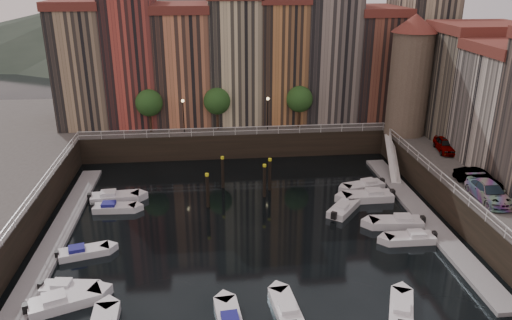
{
  "coord_description": "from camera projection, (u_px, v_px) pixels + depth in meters",
  "views": [
    {
      "loc": [
        -3.23,
        -40.03,
        21.31
      ],
      "look_at": [
        1.25,
        4.0,
        4.36
      ],
      "focal_mm": 35.0,
      "sensor_mm": 36.0,
      "label": 1
    }
  ],
  "objects": [
    {
      "name": "boat_extra_763",
      "position": [
        343.0,
        209.0,
        46.71
      ],
      "size": [
        3.92,
        4.34,
        1.04
      ],
      "rotation": [
        0.0,
        0.0,
        0.9
      ],
      "color": "silver",
      "rests_on": "ground"
    },
    {
      "name": "boat_left_2",
      "position": [
        83.0,
        252.0,
        39.59
      ],
      "size": [
        4.19,
        2.41,
        0.94
      ],
      "rotation": [
        0.0,
        0.0,
        0.26
      ],
      "color": "silver",
      "rests_on": "ground"
    },
    {
      "name": "boat_right_2",
      "position": [
        397.0,
        222.0,
        44.11
      ],
      "size": [
        4.9,
        2.12,
        1.11
      ],
      "rotation": [
        0.0,
        0.0,
        3.06
      ],
      "color": "silver",
      "rests_on": "ground"
    },
    {
      "name": "gangway",
      "position": [
        392.0,
        156.0,
        55.34
      ],
      "size": [
        2.78,
        8.32,
        3.73
      ],
      "color": "white",
      "rests_on": "ground"
    },
    {
      "name": "boat_right_3",
      "position": [
        369.0,
        196.0,
        49.12
      ],
      "size": [
        5.14,
        1.94,
        1.18
      ],
      "rotation": [
        0.0,
        0.0,
        3.16
      ],
      "color": "silver",
      "rests_on": "ground"
    },
    {
      "name": "far_terrace",
      "position": [
        257.0,
        56.0,
        63.34
      ],
      "size": [
        48.7,
        10.3,
        17.5
      ],
      "color": "#9C8263",
      "rests_on": "quay_far"
    },
    {
      "name": "dock_left",
      "position": [
        59.0,
        234.0,
        42.59
      ],
      "size": [
        2.0,
        28.0,
        0.35
      ],
      "primitive_type": "cube",
      "color": "gray",
      "rests_on": "ground"
    },
    {
      "name": "boat_near_3",
      "position": [
        401.0,
        308.0,
        33.0
      ],
      "size": [
        2.83,
        4.17,
        0.94
      ],
      "rotation": [
        0.0,
        0.0,
        1.19
      ],
      "color": "silver",
      "rests_on": "ground"
    },
    {
      "name": "quay_far",
      "position": [
        231.0,
        123.0,
        68.73
      ],
      "size": [
        80.0,
        20.0,
        3.0
      ],
      "primitive_type": "cube",
      "color": "black",
      "rests_on": "ground"
    },
    {
      "name": "boat_near_2",
      "position": [
        286.0,
        308.0,
        33.01
      ],
      "size": [
        1.92,
        4.3,
        0.97
      ],
      "rotation": [
        0.0,
        0.0,
        1.67
      ],
      "color": "silver",
      "rests_on": "ground"
    },
    {
      "name": "promenade_trees",
      "position": [
        223.0,
        101.0,
        59.54
      ],
      "size": [
        21.2,
        3.2,
        5.2
      ],
      "color": "black",
      "rests_on": "quay_far"
    },
    {
      "name": "corner_tower",
      "position": [
        410.0,
        74.0,
        56.83
      ],
      "size": [
        5.2,
        5.2,
        13.8
      ],
      "color": "#6B5B4C",
      "rests_on": "quay_right"
    },
    {
      "name": "boat_right_4",
      "position": [
        364.0,
        186.0,
        51.65
      ],
      "size": [
        4.6,
        2.56,
        1.03
      ],
      "rotation": [
        0.0,
        0.0,
        3.37
      ],
      "color": "silver",
      "rests_on": "ground"
    },
    {
      "name": "railings",
      "position": [
        242.0,
        163.0,
        48.3
      ],
      "size": [
        36.08,
        34.04,
        0.52
      ],
      "color": "white",
      "rests_on": "ground"
    },
    {
      "name": "street_lamps",
      "position": [
        226.0,
        109.0,
        58.89
      ],
      "size": [
        10.36,
        0.36,
        4.18
      ],
      "color": "black",
      "rests_on": "quay_far"
    },
    {
      "name": "boat_left_4",
      "position": [
        114.0,
        197.0,
        48.97
      ],
      "size": [
        4.95,
        2.1,
        1.12
      ],
      "rotation": [
        0.0,
        0.0,
        0.07
      ],
      "color": "silver",
      "rests_on": "ground"
    },
    {
      "name": "boat_left_1",
      "position": [
        68.0,
        288.0,
        35.08
      ],
      "size": [
        4.21,
        1.97,
        0.95
      ],
      "rotation": [
        0.0,
        0.0,
        -0.12
      ],
      "color": "silver",
      "rests_on": "ground"
    },
    {
      "name": "ground",
      "position": [
        247.0,
        221.0,
        45.12
      ],
      "size": [
        200.0,
        200.0,
        0.0
      ],
      "primitive_type": "plane",
      "color": "black",
      "rests_on": "ground"
    },
    {
      "name": "boat_left_3",
      "position": [
        114.0,
        208.0,
        46.92
      ],
      "size": [
        4.19,
        1.68,
        0.95
      ],
      "rotation": [
        0.0,
        0.0,
        -0.04
      ],
      "color": "silver",
      "rests_on": "ground"
    },
    {
      "name": "mooring_pilings",
      "position": [
        242.0,
        180.0,
        49.75
      ],
      "size": [
        6.73,
        4.73,
        3.78
      ],
      "color": "black",
      "rests_on": "ground"
    },
    {
      "name": "car_b",
      "position": [
        477.0,
        180.0,
        44.5
      ],
      "size": [
        2.88,
        4.69,
        1.46
      ],
      "primitive_type": "imported",
      "rotation": [
        0.0,
        0.0,
        0.33
      ],
      "color": "gray",
      "rests_on": "quay_right"
    },
    {
      "name": "mountains",
      "position": [
        221.0,
        19.0,
        144.64
      ],
      "size": [
        145.0,
        100.0,
        18.0
      ],
      "color": "#2D382D",
      "rests_on": "ground"
    },
    {
      "name": "boat_left_0",
      "position": [
        63.0,
        301.0,
        33.59
      ],
      "size": [
        5.03,
        3.38,
        1.14
      ],
      "rotation": [
        0.0,
        0.0,
        0.38
      ],
      "color": "silver",
      "rests_on": "ground"
    },
    {
      "name": "boat_near_1",
      "position": [
        229.0,
        319.0,
        31.96
      ],
      "size": [
        1.92,
        4.32,
        0.98
      ],
      "rotation": [
        0.0,
        0.0,
        1.67
      ],
      "color": "silver",
      "rests_on": "ground"
    },
    {
      "name": "car_c",
      "position": [
        489.0,
        193.0,
        41.84
      ],
      "size": [
        2.2,
        5.33,
        1.54
      ],
      "primitive_type": "imported",
      "rotation": [
        0.0,
        0.0,
        -0.01
      ],
      "color": "gray",
      "rests_on": "quay_right"
    },
    {
      "name": "boat_right_1",
      "position": [
        411.0,
        238.0,
        41.6
      ],
      "size": [
        4.3,
        1.6,
        0.99
      ],
      "rotation": [
        0.0,
        0.0,
        3.13
      ],
      "color": "silver",
      "rests_on": "ground"
    },
    {
      "name": "dock_right",
      "position": [
        424.0,
        216.0,
        45.66
      ],
      "size": [
        2.0,
        28.0,
        0.35
      ],
      "primitive_type": "cube",
      "color": "gray",
      "rests_on": "ground"
    },
    {
      "name": "car_a",
      "position": [
        446.0,
        145.0,
        53.13
      ],
      "size": [
        2.49,
        4.68,
        1.51
      ],
      "primitive_type": "imported",
      "rotation": [
        0.0,
        0.0,
        -0.16
      ],
      "color": "gray",
      "rests_on": "quay_right"
    }
  ]
}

